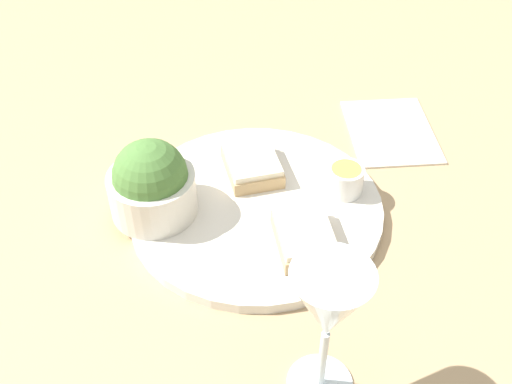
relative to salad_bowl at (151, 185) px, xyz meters
name	(u,v)px	position (x,y,z in m)	size (l,w,h in m)	color
ground_plane	(256,213)	(0.00, -0.12, -0.06)	(4.00, 4.00, 0.00)	tan
dinner_plate	(256,208)	(0.00, -0.12, -0.05)	(0.31, 0.31, 0.01)	silver
salad_bowl	(151,185)	(0.00, 0.00, 0.00)	(0.10, 0.10, 0.10)	silver
sauce_ramekin	(345,178)	(0.02, -0.23, -0.02)	(0.04, 0.04, 0.04)	white
cheese_toast_near	(255,164)	(0.06, -0.12, -0.03)	(0.09, 0.08, 0.03)	tan
cheese_toast_far	(305,236)	(-0.07, -0.17, -0.03)	(0.09, 0.07, 0.03)	tan
wine_glass	(329,310)	(-0.24, -0.16, 0.06)	(0.07, 0.07, 0.16)	silver
napkin	(391,130)	(0.15, -0.32, -0.05)	(0.15, 0.12, 0.01)	beige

